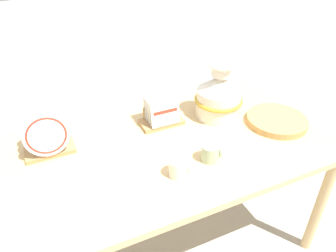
% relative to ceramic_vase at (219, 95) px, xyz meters
% --- Properties ---
extents(ground_plane, '(14.00, 14.00, 0.00)m').
position_rel_ceramic_vase_xyz_m(ground_plane, '(-0.36, -0.13, -0.84)').
color(ground_plane, '#B2ADA3').
extents(display_table, '(1.54, 0.88, 0.71)m').
position_rel_ceramic_vase_xyz_m(display_table, '(-0.36, -0.13, -0.20)').
color(display_table, tan).
rests_on(display_table, ground_plane).
extents(ceramic_vase, '(0.26, 0.26, 0.32)m').
position_rel_ceramic_vase_xyz_m(ceramic_vase, '(0.00, 0.00, 0.00)').
color(ceramic_vase, silver).
rests_on(ceramic_vase, display_table).
extents(dish_rack_round_plates, '(0.23, 0.14, 0.23)m').
position_rel_ceramic_vase_xyz_m(dish_rack_round_plates, '(-0.89, 0.04, -0.04)').
color(dish_rack_round_plates, tan).
rests_on(dish_rack_round_plates, display_table).
extents(dish_rack_square_plates, '(0.23, 0.13, 0.18)m').
position_rel_ceramic_vase_xyz_m(dish_rack_square_plates, '(-0.32, 0.05, -0.06)').
color(dish_rack_square_plates, tan).
rests_on(dish_rack_square_plates, display_table).
extents(wicker_charger_stack, '(0.32, 0.32, 0.04)m').
position_rel_ceramic_vase_xyz_m(wicker_charger_stack, '(0.25, -0.21, -0.11)').
color(wicker_charger_stack, tan).
rests_on(wicker_charger_stack, display_table).
extents(mug_sage_glaze, '(0.09, 0.08, 0.08)m').
position_rel_ceramic_vase_xyz_m(mug_sage_glaze, '(-0.23, -0.32, -0.09)').
color(mug_sage_glaze, '#9EB28E').
rests_on(mug_sage_glaze, display_table).
extents(mug_cream_glaze, '(0.09, 0.08, 0.08)m').
position_rel_ceramic_vase_xyz_m(mug_cream_glaze, '(-0.41, -0.35, -0.09)').
color(mug_cream_glaze, silver).
rests_on(mug_cream_glaze, display_table).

